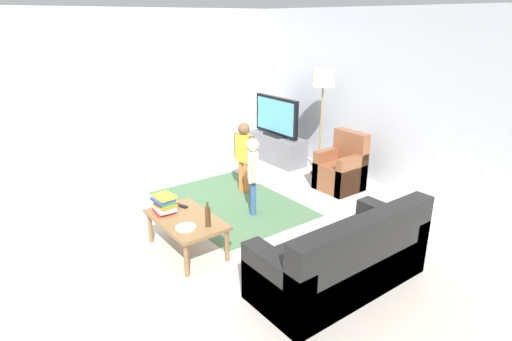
% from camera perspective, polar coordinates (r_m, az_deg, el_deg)
% --- Properties ---
extents(ground, '(7.80, 7.80, 0.00)m').
position_cam_1_polar(ground, '(5.50, -5.05, -7.66)').
color(ground, beige).
extents(wall_back, '(6.00, 0.12, 2.70)m').
position_cam_1_polar(wall_back, '(7.03, 16.06, 9.41)').
color(wall_back, silver).
rests_on(wall_back, ground).
extents(wall_left, '(0.12, 6.00, 2.70)m').
position_cam_1_polar(wall_left, '(7.70, -17.52, 10.12)').
color(wall_left, silver).
rests_on(wall_left, ground).
extents(area_rug, '(2.20, 1.60, 0.01)m').
position_cam_1_polar(area_rug, '(6.16, -3.40, -4.45)').
color(area_rug, '#4C724C').
rests_on(area_rug, ground).
extents(tv_stand, '(1.20, 0.44, 0.50)m').
position_cam_1_polar(tv_stand, '(7.88, 2.80, 2.96)').
color(tv_stand, slate).
rests_on(tv_stand, ground).
extents(tv, '(1.10, 0.28, 0.71)m').
position_cam_1_polar(tv, '(7.72, 2.75, 7.23)').
color(tv, black).
rests_on(tv, tv_stand).
extents(couch, '(0.80, 1.80, 0.86)m').
position_cam_1_polar(couch, '(4.32, 11.94, -11.99)').
color(couch, black).
rests_on(couch, ground).
extents(armchair, '(0.60, 0.60, 0.90)m').
position_cam_1_polar(armchair, '(6.72, 11.53, 0.01)').
color(armchair, brown).
rests_on(armchair, ground).
extents(floor_lamp, '(0.36, 0.36, 1.78)m').
position_cam_1_polar(floor_lamp, '(7.02, 9.03, 11.52)').
color(floor_lamp, '#262626').
rests_on(floor_lamp, ground).
extents(child_near_tv, '(0.36, 0.19, 1.09)m').
position_cam_1_polar(child_near_tv, '(6.35, -1.63, 2.62)').
color(child_near_tv, orange).
rests_on(child_near_tv, ground).
extents(child_center, '(0.31, 0.23, 1.06)m').
position_cam_1_polar(child_center, '(5.62, -0.45, 0.16)').
color(child_center, '#33598C').
rests_on(child_center, ground).
extents(coffee_table, '(1.00, 0.60, 0.42)m').
position_cam_1_polar(coffee_table, '(4.87, -9.38, -6.82)').
color(coffee_table, olive).
rests_on(coffee_table, ground).
extents(book_stack, '(0.30, 0.25, 0.21)m').
position_cam_1_polar(book_stack, '(4.99, -12.24, -4.43)').
color(book_stack, red).
rests_on(book_stack, coffee_table).
extents(bottle, '(0.06, 0.06, 0.28)m').
position_cam_1_polar(bottle, '(4.59, -6.50, -6.13)').
color(bottle, '#4C3319').
rests_on(bottle, coffee_table).
extents(tv_remote, '(0.18, 0.11, 0.02)m').
position_cam_1_polar(tv_remote, '(5.13, -10.01, -4.71)').
color(tv_remote, black).
rests_on(tv_remote, coffee_table).
extents(plate, '(0.22, 0.22, 0.02)m').
position_cam_1_polar(plate, '(4.62, -9.45, -7.58)').
color(plate, white).
rests_on(plate, coffee_table).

